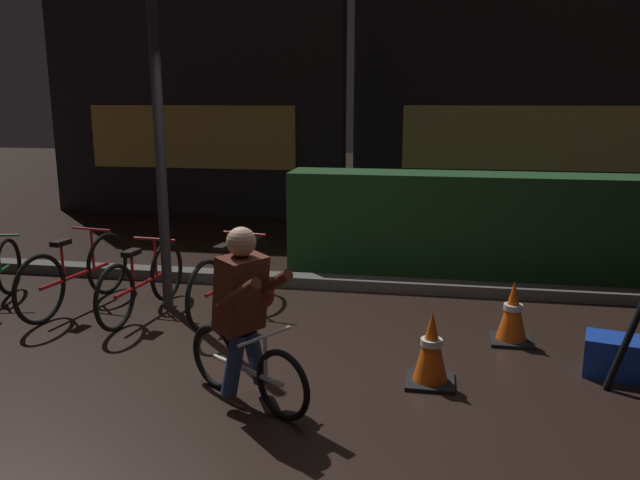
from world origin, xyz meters
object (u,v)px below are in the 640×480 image
(parked_bike_center_right, at_px, (232,280))
(blue_crate, at_px, (615,356))
(street_post, at_px, (161,161))
(parked_bike_left_mid, at_px, (76,274))
(cyclist, at_px, (246,315))
(closed_umbrella, at_px, (629,336))
(parked_bike_center_left, at_px, (143,282))
(traffic_cone_near, at_px, (431,349))
(traffic_cone_far, at_px, (513,313))

(parked_bike_center_right, relative_size, blue_crate, 3.75)
(street_post, height_order, parked_bike_left_mid, street_post)
(parked_bike_center_right, relative_size, cyclist, 1.32)
(parked_bike_left_mid, relative_size, closed_umbrella, 1.95)
(blue_crate, bearing_deg, cyclist, -161.10)
(parked_bike_center_right, distance_m, cyclist, 1.87)
(blue_crate, bearing_deg, street_post, 167.36)
(blue_crate, xyz_separation_m, closed_umbrella, (0.01, -0.25, 0.26))
(parked_bike_center_right, distance_m, blue_crate, 3.41)
(parked_bike_center_left, height_order, traffic_cone_near, parked_bike_center_left)
(parked_bike_center_left, bearing_deg, parked_bike_center_right, -73.79)
(closed_umbrella, bearing_deg, street_post, 149.80)
(parked_bike_center_right, relative_size, traffic_cone_near, 2.93)
(parked_bike_center_left, xyz_separation_m, blue_crate, (4.17, -0.67, -0.18))
(parked_bike_left_mid, xyz_separation_m, traffic_cone_far, (4.21, -0.18, -0.08))
(traffic_cone_near, xyz_separation_m, closed_umbrella, (1.39, 0.15, 0.14))
(street_post, distance_m, parked_bike_left_mid, 1.46)
(street_post, bearing_deg, parked_bike_center_right, -5.97)
(parked_bike_center_left, xyz_separation_m, traffic_cone_far, (3.46, -0.11, -0.06))
(parked_bike_center_right, bearing_deg, cyclist, -148.75)
(traffic_cone_near, height_order, blue_crate, traffic_cone_near)
(street_post, relative_size, parked_bike_center_left, 1.93)
(traffic_cone_far, bearing_deg, cyclist, -142.91)
(closed_umbrella, bearing_deg, traffic_cone_far, 116.75)
(parked_bike_center_right, distance_m, closed_umbrella, 3.48)
(cyclist, xyz_separation_m, closed_umbrella, (2.65, 0.65, -0.22))
(blue_crate, bearing_deg, parked_bike_center_left, 170.85)
(parked_bike_center_left, relative_size, cyclist, 1.24)
(parked_bike_center_left, height_order, blue_crate, parked_bike_center_left)
(street_post, bearing_deg, cyclist, -52.75)
(parked_bike_left_mid, bearing_deg, street_post, -71.76)
(traffic_cone_far, height_order, blue_crate, traffic_cone_far)
(traffic_cone_near, distance_m, closed_umbrella, 1.41)
(parked_bike_center_left, bearing_deg, traffic_cone_near, -105.06)
(parked_bike_left_mid, xyz_separation_m, parked_bike_center_right, (1.61, 0.08, -0.00))
(parked_bike_left_mid, xyz_separation_m, closed_umbrella, (4.92, -1.00, 0.06))
(parked_bike_left_mid, bearing_deg, parked_bike_center_left, -87.18)
(traffic_cone_near, xyz_separation_m, traffic_cone_far, (0.68, 0.96, -0.01))
(parked_bike_left_mid, distance_m, parked_bike_center_left, 0.75)
(parked_bike_left_mid, height_order, parked_bike_center_left, parked_bike_left_mid)
(traffic_cone_far, bearing_deg, parked_bike_left_mid, 177.52)
(parked_bike_left_mid, height_order, traffic_cone_far, parked_bike_left_mid)
(parked_bike_center_right, distance_m, traffic_cone_near, 2.28)
(street_post, distance_m, traffic_cone_far, 3.55)
(cyclist, bearing_deg, traffic_cone_near, 53.77)
(cyclist, bearing_deg, parked_bike_center_left, 165.97)
(street_post, relative_size, parked_bike_center_right, 1.80)
(blue_crate, height_order, closed_umbrella, closed_umbrella)
(traffic_cone_far, bearing_deg, street_post, 174.19)
(street_post, xyz_separation_m, traffic_cone_near, (2.63, -1.30, -1.22))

